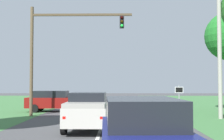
# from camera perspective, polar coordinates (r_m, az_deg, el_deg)

# --- Properties ---
(ground_plane) EXTENTS (120.00, 120.00, 0.00)m
(ground_plane) POSITION_cam_1_polar(r_m,az_deg,el_deg) (13.93, -2.59, -12.33)
(ground_plane) COLOR #424244
(red_suv_near) EXTENTS (2.36, 4.71, 2.00)m
(red_suv_near) POSITION_cam_1_polar(r_m,az_deg,el_deg) (7.59, 5.81, -12.62)
(red_suv_near) COLOR navy
(red_suv_near) RESTS_ON ground_plane
(pickup_truck_lead) EXTENTS (2.25, 5.20, 1.91)m
(pickup_truck_lead) POSITION_cam_1_polar(r_m,az_deg,el_deg) (15.69, -4.46, -7.61)
(pickup_truck_lead) COLOR #B7B2A8
(pickup_truck_lead) RESTS_ON ground_plane
(traffic_light) EXTENTS (7.52, 0.40, 8.05)m
(traffic_light) POSITION_cam_1_polar(r_m,az_deg,el_deg) (22.75, -10.26, 4.87)
(traffic_light) COLOR brown
(traffic_light) RESTS_ON ground_plane
(keep_moving_sign) EXTENTS (0.60, 0.09, 2.25)m
(keep_moving_sign) POSITION_cam_1_polar(r_m,az_deg,el_deg) (22.61, 12.51, -4.83)
(keep_moving_sign) COLOR gray
(keep_moving_sign) RESTS_ON ground_plane
(crossing_suv_far) EXTENTS (4.55, 2.13, 1.76)m
(crossing_suv_far) POSITION_cam_1_polar(r_m,az_deg,el_deg) (26.03, -10.98, -5.68)
(crossing_suv_far) COLOR maroon
(crossing_suv_far) RESTS_ON ground_plane
(utility_pole_right) EXTENTS (0.28, 0.28, 8.96)m
(utility_pole_right) POSITION_cam_1_polar(r_m,az_deg,el_deg) (21.77, 19.59, 3.16)
(utility_pole_right) COLOR #9E998E
(utility_pole_right) RESTS_ON ground_plane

